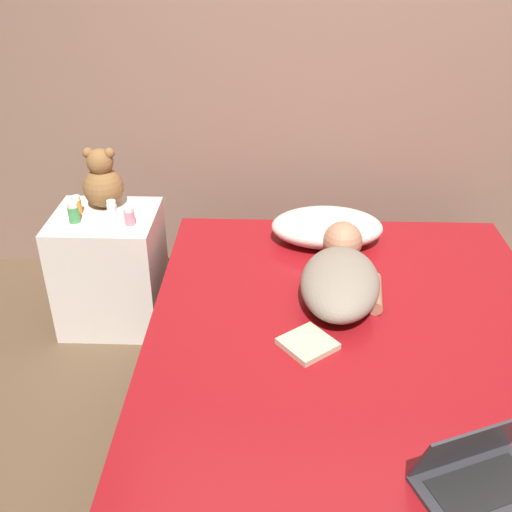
% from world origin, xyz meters
% --- Properties ---
extents(ground_plane, '(12.00, 12.00, 0.00)m').
position_xyz_m(ground_plane, '(0.00, 0.00, 0.00)').
color(ground_plane, brown).
extents(wall_back, '(8.00, 0.06, 2.60)m').
position_xyz_m(wall_back, '(0.00, 1.22, 1.30)').
color(wall_back, '#846656').
rests_on(wall_back, ground_plane).
extents(bed, '(1.64, 1.88, 0.43)m').
position_xyz_m(bed, '(0.00, 0.00, 0.21)').
color(bed, brown).
rests_on(bed, ground_plane).
extents(nightstand, '(0.49, 0.44, 0.59)m').
position_xyz_m(nightstand, '(-1.12, 0.63, 0.29)').
color(nightstand, silver).
rests_on(nightstand, ground_plane).
extents(pillow, '(0.53, 0.34, 0.16)m').
position_xyz_m(pillow, '(-0.07, 0.70, 0.51)').
color(pillow, beige).
rests_on(pillow, bed).
extents(person_lying, '(0.38, 0.71, 0.18)m').
position_xyz_m(person_lying, '(-0.04, 0.26, 0.51)').
color(person_lying, gray).
rests_on(person_lying, bed).
extents(laptop, '(0.41, 0.33, 0.21)m').
position_xyz_m(laptop, '(0.26, -0.70, 0.48)').
color(laptop, '#333338').
rests_on(laptop, bed).
extents(teddy_bear, '(0.19, 0.19, 0.29)m').
position_xyz_m(teddy_bear, '(-1.14, 0.74, 0.71)').
color(teddy_bear, brown).
rests_on(teddy_bear, nightstand).
extents(bottle_pink, '(0.05, 0.05, 0.08)m').
position_xyz_m(bottle_pink, '(-0.97, 0.55, 0.63)').
color(bottle_pink, pink).
rests_on(bottle_pink, nightstand).
extents(bottle_clear, '(0.05, 0.05, 0.08)m').
position_xyz_m(bottle_clear, '(-1.07, 0.62, 0.62)').
color(bottle_clear, silver).
rests_on(bottle_clear, nightstand).
extents(bottle_white, '(0.04, 0.04, 0.06)m').
position_xyz_m(bottle_white, '(-1.02, 0.58, 0.61)').
color(bottle_white, white).
rests_on(bottle_white, nightstand).
extents(bottle_green, '(0.05, 0.05, 0.10)m').
position_xyz_m(bottle_green, '(-1.23, 0.56, 0.63)').
color(bottle_green, '#3D8E4C').
rests_on(bottle_green, nightstand).
extents(bottle_orange, '(0.04, 0.04, 0.09)m').
position_xyz_m(bottle_orange, '(-1.25, 0.65, 0.63)').
color(bottle_orange, orange).
rests_on(bottle_orange, nightstand).
extents(book, '(0.24, 0.24, 0.02)m').
position_xyz_m(book, '(-0.19, -0.11, 0.44)').
color(book, '#C6B793').
rests_on(book, bed).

